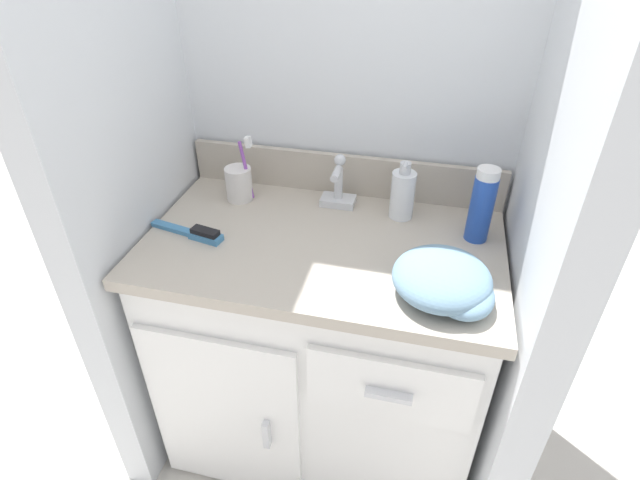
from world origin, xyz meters
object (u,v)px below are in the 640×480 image
object	(u,v)px
shaving_cream_can	(482,205)
toothbrush_cup	(239,183)
soap_dispenser	(403,194)
hand_towel	(447,282)
hairbrush	(196,233)

from	to	relation	value
shaving_cream_can	toothbrush_cup	bearing A→B (deg)	175.71
soap_dispenser	hand_towel	bearing A→B (deg)	-67.52
soap_dispenser	hairbrush	bearing A→B (deg)	-155.85
soap_dispenser	hairbrush	distance (m)	0.52
toothbrush_cup	hairbrush	xyz separation A→B (m)	(-0.04, -0.20, -0.04)
hairbrush	hand_towel	xyz separation A→B (m)	(0.59, -0.08, 0.03)
hand_towel	hairbrush	bearing A→B (deg)	172.21
soap_dispenser	shaving_cream_can	bearing A→B (deg)	-17.56
toothbrush_cup	hand_towel	xyz separation A→B (m)	(0.55, -0.28, -0.01)
shaving_cream_can	hairbrush	world-z (taller)	shaving_cream_can
hairbrush	hand_towel	distance (m)	0.59
toothbrush_cup	soap_dispenser	size ratio (longest dim) A/B	1.16
shaving_cream_can	hairbrush	distance (m)	0.68
hand_towel	soap_dispenser	bearing A→B (deg)	112.48
toothbrush_cup	hairbrush	world-z (taller)	toothbrush_cup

